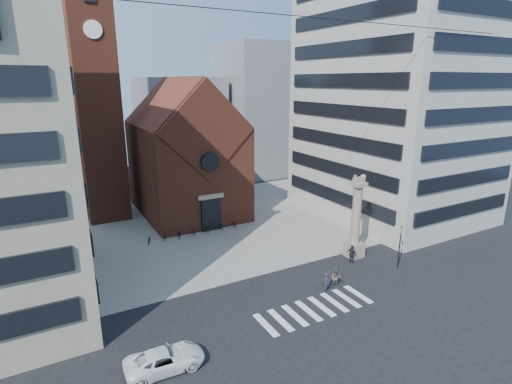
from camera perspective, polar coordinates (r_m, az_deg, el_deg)
ground at (r=35.22m, az=4.67°, el=-14.23°), size 120.00×120.00×0.00m
piazza at (r=50.61m, az=-7.30°, el=-4.68°), size 46.00×30.00×0.05m
zebra_crossing at (r=33.42m, az=8.44°, el=-16.14°), size 10.20×3.20×0.01m
church at (r=54.01m, az=-9.99°, el=5.27°), size 12.00×16.65×18.00m
campanile at (r=53.78m, az=-21.84°, el=12.69°), size 5.50×5.50×31.20m
building_right at (r=55.54m, az=19.42°, el=13.25°), size 18.00×22.00×32.00m
bg_block_left at (r=65.66m, az=-31.58°, el=7.69°), size 16.00×14.00×22.00m
bg_block_mid at (r=74.48m, az=-10.76°, el=8.85°), size 14.00×12.00×18.00m
bg_block_right at (r=78.03m, az=1.29°, el=11.63°), size 16.00×14.00×24.00m
lion_column at (r=41.66m, az=14.06°, el=-4.56°), size 1.63×1.60×8.68m
traffic_light at (r=40.88m, az=19.84°, el=-7.20°), size 0.13×0.16×4.30m
white_car at (r=27.65m, az=-12.87°, el=-22.31°), size 5.05×2.47×1.38m
pedestrian_0 at (r=35.36m, az=10.04°, el=-12.64°), size 0.78×0.72×1.80m
pedestrian_1 at (r=36.14m, az=11.37°, el=-11.95°), size 1.18×1.15×1.92m
pedestrian_2 at (r=41.07m, az=13.53°, el=-8.61°), size 0.77×1.19×1.88m
scooter_0 at (r=46.11m, az=-15.01°, el=-6.62°), size 1.07×1.64×0.81m
scooter_1 at (r=46.49m, az=-12.91°, el=-6.22°), size 0.94×1.55×0.90m
scooter_2 at (r=46.96m, az=-10.84°, el=-5.93°), size 1.07×1.64×0.81m
scooter_3 at (r=47.46m, az=-8.82°, el=-5.54°), size 0.94×1.55×0.90m
scooter_4 at (r=48.06m, az=-6.84°, el=-5.24°), size 1.07×1.64×0.81m
scooter_5 at (r=48.67m, az=-4.92°, el=-4.85°), size 0.94×1.55×0.90m
scooter_6 at (r=49.38m, az=-3.05°, el=-4.57°), size 1.07×1.64×0.81m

